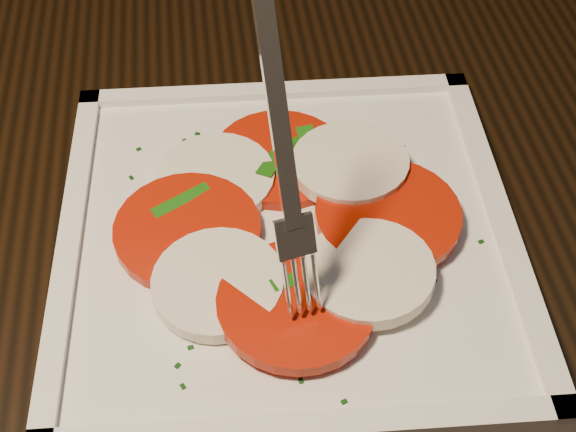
% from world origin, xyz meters
% --- Properties ---
extents(table, '(1.29, 0.94, 0.75)m').
position_xyz_m(table, '(-0.03, 0.13, 0.65)').
color(table, black).
rests_on(table, ground).
extents(plate, '(0.32, 0.32, 0.01)m').
position_xyz_m(plate, '(-0.10, 0.09, 0.76)').
color(plate, white).
rests_on(plate, table).
extents(caprese_salad, '(0.24, 0.26, 0.02)m').
position_xyz_m(caprese_salad, '(-0.10, 0.09, 0.77)').
color(caprese_salad, '#BC1604').
rests_on(caprese_salad, plate).
extents(fork, '(0.06, 0.08, 0.19)m').
position_xyz_m(fork, '(-0.11, 0.06, 0.88)').
color(fork, white).
rests_on(fork, caprese_salad).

